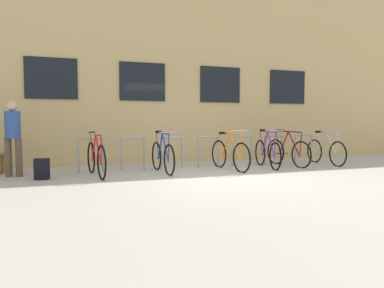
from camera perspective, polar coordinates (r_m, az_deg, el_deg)
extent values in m
plane|color=#B2ADA0|center=(7.35, 5.94, -5.74)|extent=(42.00, 42.00, 0.00)
cube|color=tan|center=(13.72, -5.91, 12.52)|extent=(28.00, 6.86, 6.61)
cube|color=black|center=(9.84, -22.29, 10.05)|extent=(1.30, 0.04, 1.08)
cube|color=black|center=(10.00, -8.20, 10.19)|extent=(1.30, 0.04, 1.08)
cube|color=black|center=(10.70, 4.73, 9.78)|extent=(1.30, 0.04, 1.08)
cube|color=black|center=(11.86, 15.56, 9.06)|extent=(1.30, 0.04, 1.08)
cylinder|color=gray|center=(8.52, -18.30, -1.89)|extent=(0.05, 0.05, 0.80)
cylinder|color=gray|center=(8.54, -14.56, -1.80)|extent=(0.05, 0.05, 0.80)
cylinder|color=gray|center=(8.50, -16.47, 0.84)|extent=(0.56, 0.05, 0.05)
cylinder|color=gray|center=(8.58, -11.61, -1.73)|extent=(0.05, 0.05, 0.80)
cylinder|color=gray|center=(8.67, -7.95, -1.64)|extent=(0.05, 0.05, 0.80)
cylinder|color=gray|center=(8.59, -9.80, 0.97)|extent=(0.56, 0.05, 0.05)
cylinder|color=gray|center=(8.76, -5.10, -1.56)|extent=(0.05, 0.05, 0.80)
cylinder|color=gray|center=(8.91, -1.62, -1.46)|extent=(0.05, 0.05, 0.80)
cylinder|color=gray|center=(8.81, -3.36, 1.09)|extent=(0.56, 0.05, 0.05)
cylinder|color=gray|center=(9.05, 1.06, -1.38)|extent=(0.05, 0.05, 0.80)
cylinder|color=gray|center=(9.25, 4.31, -1.28)|extent=(0.05, 0.05, 0.80)
cylinder|color=gray|center=(9.12, 2.71, 1.18)|extent=(0.56, 0.05, 0.05)
cylinder|color=gray|center=(9.44, 6.78, -1.19)|extent=(0.05, 0.05, 0.80)
cylinder|color=gray|center=(9.69, 9.76, -1.09)|extent=(0.05, 0.05, 0.80)
cylinder|color=gray|center=(9.53, 8.31, 1.25)|extent=(0.56, 0.05, 0.05)
cylinder|color=gray|center=(9.91, 12.01, -1.02)|extent=(0.05, 0.05, 0.80)
cylinder|color=gray|center=(10.20, 14.70, -0.92)|extent=(0.05, 0.05, 0.80)
cylinder|color=gray|center=(10.03, 13.41, 1.31)|extent=(0.56, 0.05, 0.05)
cylinder|color=gray|center=(10.45, 16.72, -0.85)|extent=(0.05, 0.05, 0.80)
cylinder|color=gray|center=(10.79, 19.13, -0.76)|extent=(0.05, 0.05, 0.80)
cylinder|color=gray|center=(10.59, 17.99, 1.35)|extent=(0.56, 0.05, 0.05)
torus|color=black|center=(8.68, -5.91, -2.00)|extent=(0.09, 0.73, 0.73)
torus|color=black|center=(7.76, -3.81, -2.67)|extent=(0.09, 0.73, 0.73)
cylinder|color=#233893|center=(7.98, -4.45, -0.55)|extent=(0.07, 0.47, 0.66)
cylinder|color=#233893|center=(8.34, -5.26, -0.39)|extent=(0.06, 0.34, 0.65)
cylinder|color=#233893|center=(8.11, -4.80, 1.76)|extent=(0.09, 0.74, 0.04)
cylinder|color=#233893|center=(8.45, -5.43, -2.33)|extent=(0.06, 0.49, 0.08)
cylinder|color=#233893|center=(8.57, -5.75, -0.12)|extent=(0.04, 0.20, 0.59)
cylinder|color=#233893|center=(7.75, -3.88, -0.48)|extent=(0.03, 0.08, 0.59)
cube|color=black|center=(8.46, -5.59, 2.02)|extent=(0.11, 0.21, 0.06)
cylinder|color=gray|center=(7.76, -3.95, 1.93)|extent=(0.44, 0.06, 0.03)
torus|color=black|center=(10.14, 13.70, -1.26)|extent=(0.13, 0.72, 0.73)
torus|color=black|center=(9.38, 17.66, -1.73)|extent=(0.13, 0.72, 0.73)
cylinder|color=maroon|center=(9.57, 16.54, 0.06)|extent=(0.10, 0.49, 0.68)
cylinder|color=maroon|center=(9.86, 15.00, 0.14)|extent=(0.08, 0.36, 0.65)
cylinder|color=maroon|center=(9.67, 15.92, 2.00)|extent=(0.13, 0.79, 0.06)
cylinder|color=maroon|center=(9.95, 14.63, -1.52)|extent=(0.09, 0.51, 0.08)
cylinder|color=maroon|center=(10.05, 14.05, 0.37)|extent=(0.05, 0.20, 0.59)
cylinder|color=maroon|center=(9.38, 17.59, 0.13)|extent=(0.04, 0.08, 0.61)
cube|color=black|center=(9.97, 14.41, 2.19)|extent=(0.12, 0.21, 0.06)
cylinder|color=gray|center=(9.38, 17.53, 2.17)|extent=(0.44, 0.08, 0.03)
torus|color=black|center=(9.77, 11.23, -1.42)|extent=(0.16, 0.72, 0.72)
torus|color=black|center=(8.79, 13.64, -2.01)|extent=(0.16, 0.72, 0.72)
cylinder|color=#722D99|center=(9.04, 12.96, -0.06)|extent=(0.12, 0.50, 0.69)
cylinder|color=#722D99|center=(9.42, 12.01, 0.05)|extent=(0.10, 0.38, 0.67)
cylinder|color=#722D99|center=(9.18, 12.58, 2.03)|extent=(0.17, 0.82, 0.05)
cylinder|color=#722D99|center=(9.52, 11.78, -1.71)|extent=(0.11, 0.52, 0.08)
cylinder|color=#722D99|center=(9.66, 11.44, 0.30)|extent=(0.06, 0.20, 0.60)
cylinder|color=#722D99|center=(8.79, 13.61, -0.01)|extent=(0.04, 0.08, 0.62)
cube|color=black|center=(9.56, 11.66, 2.23)|extent=(0.13, 0.21, 0.06)
cylinder|color=gray|center=(8.80, 13.58, 2.19)|extent=(0.44, 0.10, 0.03)
torus|color=black|center=(9.13, 4.48, -1.67)|extent=(0.13, 0.74, 0.74)
torus|color=black|center=(8.24, 8.21, -2.28)|extent=(0.13, 0.74, 0.74)
cylinder|color=orange|center=(8.45, 7.13, -0.23)|extent=(0.10, 0.51, 0.68)
cylinder|color=orange|center=(8.81, 5.66, -0.31)|extent=(0.08, 0.38, 0.60)
cylinder|color=orange|center=(8.59, 6.51, 1.78)|extent=(0.14, 0.84, 0.11)
cylinder|color=orange|center=(8.91, 5.34, -1.98)|extent=(0.09, 0.53, 0.08)
cylinder|color=orange|center=(9.03, 4.78, -0.04)|extent=(0.05, 0.20, 0.54)
cylinder|color=orange|center=(8.23, 8.14, -0.17)|extent=(0.04, 0.08, 0.61)
cube|color=black|center=(8.94, 5.08, 1.82)|extent=(0.12, 0.21, 0.06)
cylinder|color=gray|center=(8.24, 8.06, 2.16)|extent=(0.44, 0.08, 0.03)
torus|color=black|center=(8.45, -16.39, -2.20)|extent=(0.15, 0.75, 0.75)
torus|color=black|center=(7.40, -14.77, -2.99)|extent=(0.15, 0.75, 0.75)
cylinder|color=red|center=(7.66, -15.29, -0.82)|extent=(0.11, 0.52, 0.65)
cylinder|color=red|center=(8.07, -15.93, -0.65)|extent=(0.10, 0.39, 0.63)
cylinder|color=red|center=(7.82, -15.61, 1.51)|extent=(0.16, 0.84, 0.05)
cylinder|color=red|center=(8.19, -16.02, -2.57)|extent=(0.11, 0.54, 0.08)
cylinder|color=red|center=(8.34, -16.30, -0.34)|extent=(0.05, 0.20, 0.57)
cylinder|color=red|center=(7.40, -14.85, -0.77)|extent=(0.04, 0.08, 0.58)
cube|color=black|center=(8.23, -16.22, 1.77)|extent=(0.13, 0.21, 0.06)
cylinder|color=gray|center=(7.41, -14.93, 1.69)|extent=(0.44, 0.09, 0.03)
torus|color=black|center=(10.88, 19.64, -1.10)|extent=(0.08, 0.70, 0.70)
torus|color=black|center=(10.07, 23.02, -1.56)|extent=(0.08, 0.70, 0.70)
cylinder|color=#B7B7BC|center=(10.27, 22.08, 0.04)|extent=(0.06, 0.49, 0.65)
cylinder|color=#B7B7BC|center=(10.58, 20.76, 0.10)|extent=(0.05, 0.37, 0.62)
cylinder|color=#B7B7BC|center=(10.39, 21.55, 1.75)|extent=(0.08, 0.80, 0.06)
cylinder|color=#B7B7BC|center=(10.68, 20.43, -1.34)|extent=(0.05, 0.52, 0.07)
cylinder|color=#B7B7BC|center=(10.79, 19.95, 0.32)|extent=(0.03, 0.20, 0.56)
cylinder|color=#B7B7BC|center=(10.07, 22.97, 0.09)|extent=(0.03, 0.08, 0.58)
cube|color=black|center=(10.70, 20.27, 1.92)|extent=(0.11, 0.20, 0.06)
cylinder|color=gray|center=(10.07, 22.93, 1.90)|extent=(0.44, 0.05, 0.03)
cube|color=brown|center=(9.13, -29.10, -3.02)|extent=(0.08, 0.36, 0.41)
cylinder|color=brown|center=(8.51, -28.15, -2.00)|extent=(0.14, 0.14, 0.84)
cylinder|color=brown|center=(8.43, -26.77, -2.01)|extent=(0.14, 0.14, 0.84)
cylinder|color=#2D4C8C|center=(8.43, -27.61, 2.85)|extent=(0.32, 0.32, 0.59)
sphere|color=#D1A889|center=(8.44, -27.69, 5.60)|extent=(0.22, 0.22, 0.22)
cube|color=black|center=(7.82, -23.64, -3.82)|extent=(0.31, 0.24, 0.44)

